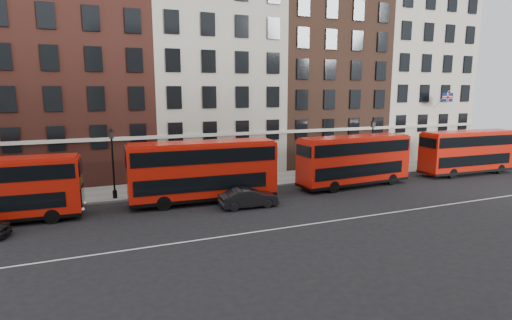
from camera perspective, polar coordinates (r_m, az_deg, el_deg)
name	(u,v)px	position (r m, az deg, el deg)	size (l,w,h in m)	color
ground	(288,216)	(26.84, 4.56, -7.99)	(120.00, 120.00, 0.00)	black
pavement	(235,182)	(36.17, -2.96, -3.17)	(80.00, 5.00, 0.15)	gray
kerb	(245,188)	(33.88, -1.55, -4.04)	(80.00, 0.30, 0.16)	gray
road_centre_line	(302,225)	(25.17, 6.63, -9.24)	(70.00, 0.12, 0.01)	white
building_terrace	(208,71)	(42.25, -6.88, 12.52)	(64.00, 11.95, 22.00)	#BBB2A2
bus_b	(203,170)	(29.70, -7.62, -1.43)	(10.95, 3.09, 4.56)	red
bus_c	(354,160)	(35.47, 13.83, 0.06)	(10.60, 3.22, 4.39)	red
bus_d	(468,151)	(44.73, 27.98, 1.12)	(10.38, 2.83, 4.33)	red
car_front	(249,198)	(28.52, -1.06, -5.43)	(1.47, 4.20, 1.38)	black
lamp_post_left	(113,160)	(31.79, -19.78, -0.03)	(0.44, 0.44, 5.33)	black
lamp_post_right	(372,144)	(40.67, 16.26, 2.20)	(0.44, 0.44, 5.33)	black
traffic_light	(464,145)	(48.43, 27.61, 1.88)	(0.25, 0.45, 3.27)	black
iron_railings	(228,171)	(38.08, -4.06, -1.63)	(6.60, 0.06, 1.00)	black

